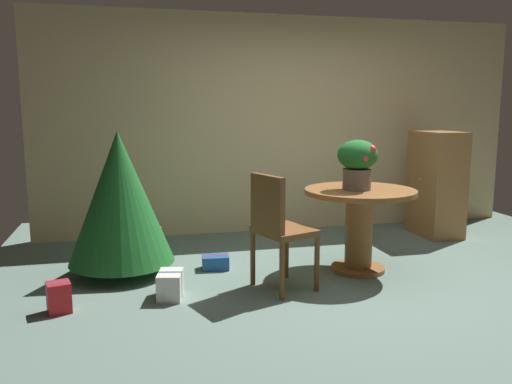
% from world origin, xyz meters
% --- Properties ---
extents(ground_plane, '(6.60, 6.60, 0.00)m').
position_xyz_m(ground_plane, '(0.00, 0.00, 0.00)').
color(ground_plane, slate).
extents(back_wall_panel, '(6.00, 0.10, 2.60)m').
position_xyz_m(back_wall_panel, '(0.00, 2.20, 1.30)').
color(back_wall_panel, beige).
rests_on(back_wall_panel, ground_plane).
extents(round_dining_table, '(1.02, 1.02, 0.77)m').
position_xyz_m(round_dining_table, '(0.16, 0.37, 0.52)').
color(round_dining_table, brown).
rests_on(round_dining_table, ground_plane).
extents(flower_vase, '(0.36, 0.37, 0.45)m').
position_xyz_m(flower_vase, '(0.12, 0.35, 1.04)').
color(flower_vase, '#665B51').
rests_on(flower_vase, round_dining_table).
extents(wooden_chair_left, '(0.54, 0.57, 0.98)m').
position_xyz_m(wooden_chair_left, '(-0.72, 0.05, 0.56)').
color(wooden_chair_left, brown).
rests_on(wooden_chair_left, ground_plane).
extents(holiday_tree, '(0.95, 0.95, 1.31)m').
position_xyz_m(holiday_tree, '(-1.98, 0.80, 0.71)').
color(holiday_tree, brown).
rests_on(holiday_tree, ground_plane).
extents(gift_box_red, '(0.20, 0.20, 0.23)m').
position_xyz_m(gift_box_red, '(-2.44, -0.04, 0.11)').
color(gift_box_red, red).
rests_on(gift_box_red, ground_plane).
extents(gift_box_blue, '(0.27, 0.21, 0.13)m').
position_xyz_m(gift_box_blue, '(-1.13, 0.74, 0.06)').
color(gift_box_blue, '#1E569E').
rests_on(gift_box_blue, ground_plane).
extents(gift_box_cream, '(0.24, 0.31, 0.22)m').
position_xyz_m(gift_box_cream, '(-1.61, 0.06, 0.11)').
color(gift_box_cream, silver).
rests_on(gift_box_cream, ground_plane).
extents(wooden_cabinet, '(0.45, 0.67, 1.24)m').
position_xyz_m(wooden_cabinet, '(1.65, 1.46, 0.62)').
color(wooden_cabinet, '#9E6B3D').
rests_on(wooden_cabinet, ground_plane).
extents(potted_plant, '(0.31, 0.31, 0.40)m').
position_xyz_m(potted_plant, '(0.72, 1.55, 0.22)').
color(potted_plant, '#4C382D').
rests_on(potted_plant, ground_plane).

